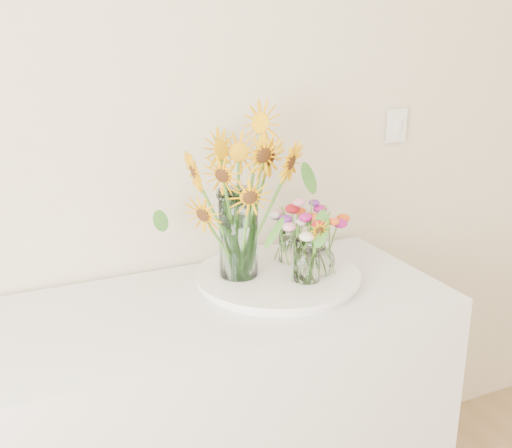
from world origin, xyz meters
name	(u,v)px	position (x,y,z in m)	size (l,w,h in m)	color
counter	(212,436)	(-0.29, 1.93, 0.45)	(1.40, 0.60, 0.90)	white
tray	(278,279)	(-0.05, 1.98, 0.91)	(0.48, 0.48, 0.03)	white
mason_jar	(238,234)	(-0.16, 2.02, 1.06)	(0.12, 0.12, 0.27)	silver
sunflower_bouquet	(238,193)	(-0.16, 2.02, 1.19)	(0.76, 0.76, 0.52)	#E19B04
small_vase_a	(307,260)	(0.00, 1.90, 0.99)	(0.08, 0.08, 0.14)	white
wildflower_posy_a	(307,246)	(0.00, 1.90, 1.04)	(0.19, 0.19, 0.23)	#F75915
small_vase_b	(319,252)	(0.07, 1.93, 1.00)	(0.10, 0.10, 0.14)	white
wildflower_posy_b	(320,238)	(0.07, 1.93, 1.04)	(0.23, 0.23, 0.23)	#F75915
small_vase_c	(289,245)	(0.03, 2.06, 0.98)	(0.07, 0.07, 0.12)	white
wildflower_posy_c	(289,231)	(0.03, 2.06, 1.03)	(0.19, 0.19, 0.21)	#F75915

